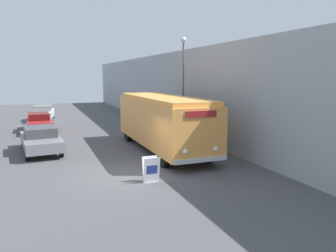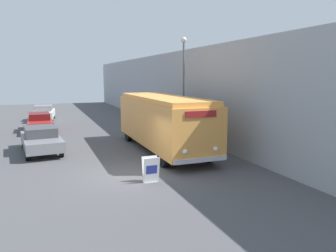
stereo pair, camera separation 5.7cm
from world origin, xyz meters
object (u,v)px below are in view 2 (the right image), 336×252
streetlamp (184,75)px  parked_car_far (44,113)px  vintage_bus (163,120)px  parked_car_mid (40,122)px  parked_car_near (41,139)px  sign_board (151,170)px

streetlamp → parked_car_far: bearing=121.4°
vintage_bus → parked_car_mid: bearing=124.4°
parked_car_mid → parked_car_near: bearing=-91.2°
parked_car_near → parked_car_mid: parked_car_near is taller
streetlamp → parked_car_far: (-8.51, 13.93, -3.57)m
vintage_bus → sign_board: (-2.43, -5.19, -1.24)m
sign_board → vintage_bus: bearing=64.9°
parked_car_mid → vintage_bus: bearing=-57.5°
sign_board → streetlamp: bearing=57.8°
vintage_bus → parked_car_near: size_ratio=1.98×
vintage_bus → parked_car_mid: (-6.59, 9.61, -1.02)m
sign_board → streetlamp: (4.69, 7.45, 3.80)m
parked_car_mid → sign_board: bearing=-76.2°
streetlamp → parked_car_mid: 12.04m
parked_car_near → vintage_bus: bearing=-22.9°
parked_car_near → parked_car_mid: bearing=85.1°
sign_board → parked_car_near: bearing=119.4°
sign_board → parked_car_near: parked_car_near is taller
parked_car_near → sign_board: bearing=-66.2°
streetlamp → parked_car_far: 16.71m
streetlamp → parked_car_mid: size_ratio=1.37×
vintage_bus → parked_car_far: size_ratio=2.08×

